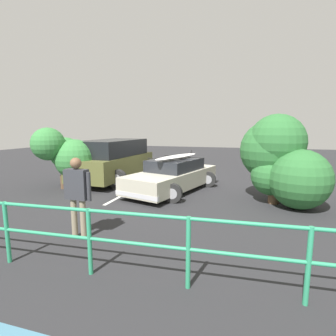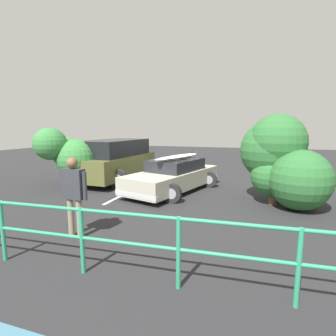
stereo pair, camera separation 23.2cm
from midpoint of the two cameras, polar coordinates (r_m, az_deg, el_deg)
The scene contains 8 objects.
ground_plane at distance 10.52m, azimuth -0.08°, elevation -4.08°, with size 44.00×44.00×0.02m, color #28282B.
parking_stripe at distance 10.30m, azimuth -7.71°, elevation -4.37°, with size 4.75×0.12×0.00m, color silver.
sedan_car at distance 9.70m, azimuth 0.47°, elevation -1.64°, with size 2.93×4.58×1.46m.
suv_car at distance 11.75m, azimuth -12.32°, elevation 1.73°, with size 2.78×4.60×1.81m.
person_bystander at distance 5.83m, azimuth -20.24°, elevation -4.60°, with size 0.67×0.23×1.72m.
railing_fence at distance 4.44m, azimuth -18.29°, elevation -12.96°, with size 9.52×0.57×1.09m.
bush_near_left at distance 8.67m, azimuth 22.47°, elevation 2.07°, with size 2.58×2.61×2.75m.
bush_near_right at distance 10.92m, azimuth -21.26°, elevation 2.37°, with size 2.15×2.08×2.34m.
Camera 1 is at (-2.85, 9.85, 2.33)m, focal length 28.00 mm.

